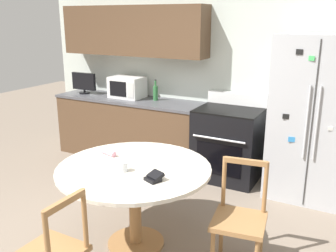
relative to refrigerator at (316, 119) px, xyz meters
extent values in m
cube|color=silver|center=(-1.45, 0.41, 0.37)|extent=(5.20, 0.10, 2.60)
cube|color=brown|center=(-2.55, 0.19, 0.91)|extent=(2.22, 0.34, 0.68)
cube|color=brown|center=(-2.55, 0.05, -0.50)|extent=(2.22, 0.62, 0.86)
cube|color=#4C4C51|center=(-2.55, 0.05, -0.05)|extent=(2.24, 0.64, 0.03)
cube|color=#B2B5BA|center=(0.00, 0.00, 0.00)|extent=(0.95, 0.68, 1.86)
cube|color=#333333|center=(0.00, -0.35, 0.00)|extent=(0.01, 0.01, 1.78)
cylinder|color=silver|center=(-0.05, -0.36, 0.05)|extent=(0.02, 0.02, 0.78)
cylinder|color=silver|center=(0.05, -0.36, 0.05)|extent=(0.02, 0.02, 0.78)
cube|color=white|center=(0.18, -0.35, 0.01)|extent=(0.05, 0.02, 0.04)
cube|color=#3FB259|center=(-0.07, -0.35, 0.70)|extent=(0.06, 0.02, 0.05)
cube|color=black|center=(-0.27, -0.35, 0.08)|extent=(0.07, 0.02, 0.05)
cube|color=black|center=(-0.19, -0.35, 0.76)|extent=(0.07, 0.01, 0.05)
cube|color=#338CD8|center=(-0.19, -0.35, -0.17)|extent=(0.07, 0.02, 0.06)
cube|color=black|center=(-1.02, 0.02, -0.48)|extent=(0.80, 0.64, 0.90)
cube|color=black|center=(-1.02, -0.30, -0.57)|extent=(0.57, 0.01, 0.40)
cylinder|color=silver|center=(-1.02, -0.33, -0.30)|extent=(0.65, 0.02, 0.02)
cube|color=black|center=(-1.02, 0.02, -0.02)|extent=(0.80, 0.64, 0.02)
cube|color=white|center=(-1.02, 0.31, 0.07)|extent=(0.80, 0.06, 0.16)
cube|color=white|center=(-2.60, 0.10, 0.12)|extent=(0.48, 0.34, 0.30)
cube|color=black|center=(-2.64, -0.08, 0.12)|extent=(0.28, 0.01, 0.21)
cube|color=silver|center=(-2.43, -0.08, 0.12)|extent=(0.10, 0.01, 0.22)
cylinder|color=black|center=(-3.34, 0.03, -0.02)|extent=(0.16, 0.16, 0.02)
cylinder|color=black|center=(-3.34, 0.03, 0.01)|extent=(0.03, 0.03, 0.04)
cube|color=black|center=(-3.34, 0.03, 0.16)|extent=(0.41, 0.05, 0.26)
cylinder|color=#2D6B38|center=(-2.14, 0.12, 0.07)|extent=(0.07, 0.07, 0.20)
cylinder|color=#2D6B38|center=(-2.14, 0.12, 0.21)|extent=(0.03, 0.03, 0.08)
cylinder|color=#262626|center=(-2.14, 0.12, 0.26)|extent=(0.03, 0.03, 0.01)
cylinder|color=beige|center=(-1.25, -1.80, -0.18)|extent=(1.35, 1.35, 0.03)
cylinder|color=#9E7042|center=(-1.25, -1.80, -0.55)|extent=(0.11, 0.11, 0.71)
cylinder|color=#9E7042|center=(-1.25, -1.80, -0.92)|extent=(0.52, 0.52, 0.03)
cylinder|color=#9E7042|center=(-1.16, -2.90, -0.25)|extent=(0.04, 0.04, 0.45)
cylinder|color=#9E7042|center=(-1.16, -2.56, -0.25)|extent=(0.04, 0.04, 0.45)
cube|color=#9E7042|center=(-1.16, -2.73, -0.05)|extent=(0.04, 0.34, 0.04)
cube|color=#9E7042|center=(-0.32, -1.68, -0.50)|extent=(0.48, 0.48, 0.04)
cylinder|color=#9E7042|center=(-0.17, -1.49, -0.72)|extent=(0.04, 0.04, 0.41)
cylinder|color=#9E7042|center=(-0.51, -1.54, -0.72)|extent=(0.04, 0.04, 0.41)
cylinder|color=#9E7042|center=(-0.18, -1.47, -0.25)|extent=(0.04, 0.04, 0.45)
cylinder|color=#9E7042|center=(-0.52, -1.52, -0.25)|extent=(0.04, 0.04, 0.45)
cube|color=#9E7042|center=(-0.35, -1.49, -0.05)|extent=(0.35, 0.09, 0.04)
cylinder|color=silver|center=(-1.27, -1.92, -0.12)|extent=(0.08, 0.08, 0.08)
cylinder|color=#4C8C59|center=(-1.27, -1.92, -0.14)|extent=(0.07, 0.07, 0.04)
cylinder|color=pink|center=(-1.63, -1.67, -0.13)|extent=(0.20, 0.10, 0.05)
cube|color=black|center=(-0.95, -1.98, -0.15)|extent=(0.15, 0.13, 0.03)
cube|color=black|center=(-0.94, -1.95, -0.12)|extent=(0.15, 0.14, 0.06)
camera|label=1|loc=(0.45, -4.32, 1.09)|focal=40.00mm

